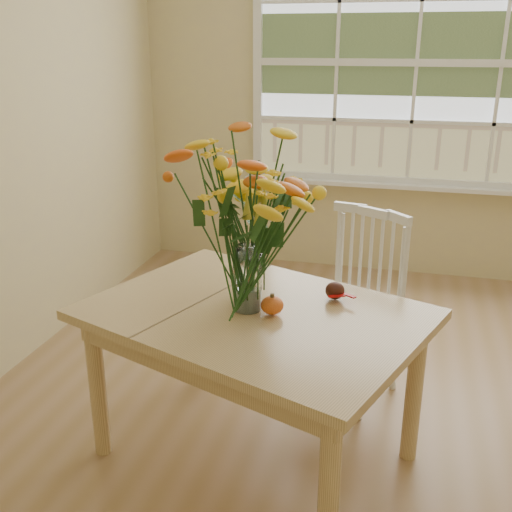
# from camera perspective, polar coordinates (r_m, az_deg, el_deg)

# --- Properties ---
(floor) EXTENTS (4.00, 4.50, 0.01)m
(floor) POSITION_cam_1_polar(r_m,az_deg,el_deg) (2.81, 11.85, -17.66)
(floor) COLOR #9C784B
(floor) RESTS_ON ground
(wall_back) EXTENTS (4.00, 0.02, 2.70)m
(wall_back) POSITION_cam_1_polar(r_m,az_deg,el_deg) (4.51, 14.84, 14.84)
(wall_back) COLOR beige
(wall_back) RESTS_ON floor
(window) EXTENTS (2.42, 0.12, 1.74)m
(window) POSITION_cam_1_polar(r_m,az_deg,el_deg) (4.47, 15.05, 17.12)
(window) COLOR silver
(window) RESTS_ON wall_back
(dining_table) EXTENTS (1.52, 1.30, 0.68)m
(dining_table) POSITION_cam_1_polar(r_m,az_deg,el_deg) (2.42, -0.12, -7.12)
(dining_table) COLOR tan
(dining_table) RESTS_ON floor
(windsor_chair) EXTENTS (0.56, 0.56, 0.91)m
(windsor_chair) POSITION_cam_1_polar(r_m,az_deg,el_deg) (3.00, 9.68, -3.61)
(windsor_chair) COLOR white
(windsor_chair) RESTS_ON floor
(flower_vase) EXTENTS (0.54, 0.54, 0.64)m
(flower_vase) POSITION_cam_1_polar(r_m,az_deg,el_deg) (2.25, -0.87, 3.89)
(flower_vase) COLOR white
(flower_vase) RESTS_ON dining_table
(pumpkin) EXTENTS (0.09, 0.09, 0.07)m
(pumpkin) POSITION_cam_1_polar(r_m,az_deg,el_deg) (2.33, 1.55, -4.80)
(pumpkin) COLOR #CB4C17
(pumpkin) RESTS_ON dining_table
(turkey_figurine) EXTENTS (0.10, 0.09, 0.10)m
(turkey_figurine) POSITION_cam_1_polar(r_m,az_deg,el_deg) (2.50, -0.76, -2.87)
(turkey_figurine) COLOR #CCB78C
(turkey_figurine) RESTS_ON dining_table
(dark_gourd) EXTENTS (0.13, 0.08, 0.07)m
(dark_gourd) POSITION_cam_1_polar(r_m,az_deg,el_deg) (2.48, 7.52, -3.37)
(dark_gourd) COLOR #38160F
(dark_gourd) RESTS_ON dining_table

